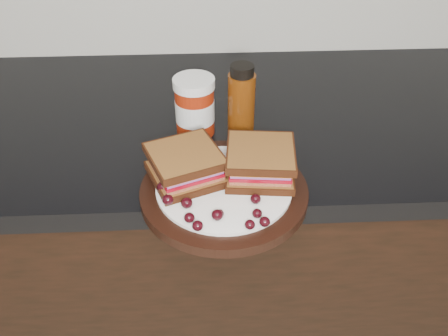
# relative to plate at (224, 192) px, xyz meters

# --- Properties ---
(base_cabinets) EXTENTS (3.96, 0.58, 0.86)m
(base_cabinets) POSITION_rel_plate_xyz_m (-0.10, 0.27, -0.48)
(base_cabinets) COLOR black
(base_cabinets) RESTS_ON ground_plane
(countertop) EXTENTS (3.98, 0.60, 0.04)m
(countertop) POSITION_rel_plate_xyz_m (-0.10, 0.27, -0.03)
(countertop) COLOR black
(countertop) RESTS_ON base_cabinets
(plate) EXTENTS (0.28, 0.28, 0.02)m
(plate) POSITION_rel_plate_xyz_m (0.00, 0.00, 0.00)
(plate) COLOR black
(plate) RESTS_ON countertop
(sandwich_left) EXTENTS (0.15, 0.15, 0.05)m
(sandwich_left) POSITION_rel_plate_xyz_m (-0.06, 0.02, 0.04)
(sandwich_left) COLOR brown
(sandwich_left) RESTS_ON plate
(sandwich_right) EXTENTS (0.12, 0.12, 0.05)m
(sandwich_right) POSITION_rel_plate_xyz_m (0.06, 0.03, 0.04)
(sandwich_right) COLOR brown
(sandwich_right) RESTS_ON plate
(grape_0) EXTENTS (0.02, 0.02, 0.02)m
(grape_0) POSITION_rel_plate_xyz_m (-0.09, -0.04, 0.02)
(grape_0) COLOR black
(grape_0) RESTS_ON plate
(grape_1) EXTENTS (0.02, 0.02, 0.02)m
(grape_1) POSITION_rel_plate_xyz_m (-0.06, -0.05, 0.02)
(grape_1) COLOR black
(grape_1) RESTS_ON plate
(grape_2) EXTENTS (0.02, 0.02, 0.02)m
(grape_2) POSITION_rel_plate_xyz_m (-0.06, -0.08, 0.02)
(grape_2) COLOR black
(grape_2) RESTS_ON plate
(grape_3) EXTENTS (0.02, 0.02, 0.02)m
(grape_3) POSITION_rel_plate_xyz_m (-0.04, -0.10, 0.02)
(grape_3) COLOR black
(grape_3) RESTS_ON plate
(grape_4) EXTENTS (0.02, 0.02, 0.02)m
(grape_4) POSITION_rel_plate_xyz_m (-0.01, -0.08, 0.02)
(grape_4) COLOR black
(grape_4) RESTS_ON plate
(grape_5) EXTENTS (0.01, 0.01, 0.01)m
(grape_5) POSITION_rel_plate_xyz_m (-0.01, -0.08, 0.02)
(grape_5) COLOR black
(grape_5) RESTS_ON plate
(grape_6) EXTENTS (0.02, 0.02, 0.01)m
(grape_6) POSITION_rel_plate_xyz_m (0.03, -0.10, 0.02)
(grape_6) COLOR black
(grape_6) RESTS_ON plate
(grape_7) EXTENTS (0.02, 0.02, 0.02)m
(grape_7) POSITION_rel_plate_xyz_m (0.06, -0.10, 0.02)
(grape_7) COLOR black
(grape_7) RESTS_ON plate
(grape_8) EXTENTS (0.02, 0.02, 0.01)m
(grape_8) POSITION_rel_plate_xyz_m (0.05, -0.08, 0.02)
(grape_8) COLOR black
(grape_8) RESTS_ON plate
(grape_9) EXTENTS (0.02, 0.02, 0.02)m
(grape_9) POSITION_rel_plate_xyz_m (0.05, -0.05, 0.02)
(grape_9) COLOR black
(grape_9) RESTS_ON plate
(grape_10) EXTENTS (0.02, 0.02, 0.02)m
(grape_10) POSITION_rel_plate_xyz_m (0.09, -0.02, 0.02)
(grape_10) COLOR black
(grape_10) RESTS_ON plate
(grape_11) EXTENTS (0.02, 0.02, 0.02)m
(grape_11) POSITION_rel_plate_xyz_m (0.06, -0.01, 0.02)
(grape_11) COLOR black
(grape_11) RESTS_ON plate
(grape_12) EXTENTS (0.02, 0.02, 0.02)m
(grape_12) POSITION_rel_plate_xyz_m (0.07, 0.01, 0.02)
(grape_12) COLOR black
(grape_12) RESTS_ON plate
(grape_13) EXTENTS (0.02, 0.02, 0.01)m
(grape_13) POSITION_rel_plate_xyz_m (0.07, 0.04, 0.02)
(grape_13) COLOR black
(grape_13) RESTS_ON plate
(grape_14) EXTENTS (0.02, 0.02, 0.02)m
(grape_14) POSITION_rel_plate_xyz_m (-0.04, 0.05, 0.02)
(grape_14) COLOR black
(grape_14) RESTS_ON plate
(grape_15) EXTENTS (0.02, 0.02, 0.02)m
(grape_15) POSITION_rel_plate_xyz_m (-0.05, 0.03, 0.02)
(grape_15) COLOR black
(grape_15) RESTS_ON plate
(grape_16) EXTENTS (0.02, 0.02, 0.01)m
(grape_16) POSITION_rel_plate_xyz_m (-0.08, 0.02, 0.02)
(grape_16) COLOR black
(grape_16) RESTS_ON plate
(grape_17) EXTENTS (0.02, 0.02, 0.02)m
(grape_17) POSITION_rel_plate_xyz_m (-0.08, -0.00, 0.02)
(grape_17) COLOR black
(grape_17) RESTS_ON plate
(grape_18) EXTENTS (0.02, 0.02, 0.02)m
(grape_18) POSITION_rel_plate_xyz_m (-0.10, -0.01, 0.02)
(grape_18) COLOR black
(grape_18) RESTS_ON plate
(grape_19) EXTENTS (0.02, 0.02, 0.02)m
(grape_19) POSITION_rel_plate_xyz_m (-0.06, 0.05, 0.02)
(grape_19) COLOR black
(grape_19) RESTS_ON plate
(grape_20) EXTENTS (0.02, 0.02, 0.01)m
(grape_20) POSITION_rel_plate_xyz_m (-0.05, 0.01, 0.02)
(grape_20) COLOR black
(grape_20) RESTS_ON plate
(grape_21) EXTENTS (0.02, 0.02, 0.01)m
(grape_21) POSITION_rel_plate_xyz_m (-0.05, -0.00, 0.02)
(grape_21) COLOR black
(grape_21) RESTS_ON plate
(condiment_jar) EXTENTS (0.08, 0.08, 0.12)m
(condiment_jar) POSITION_rel_plate_xyz_m (-0.05, 0.20, 0.05)
(condiment_jar) COLOR maroon
(condiment_jar) RESTS_ON countertop
(oil_bottle) EXTENTS (0.07, 0.07, 0.15)m
(oil_bottle) POSITION_rel_plate_xyz_m (0.04, 0.19, 0.06)
(oil_bottle) COLOR #522408
(oil_bottle) RESTS_ON countertop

